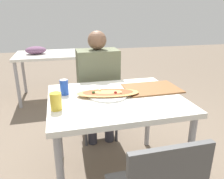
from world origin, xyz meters
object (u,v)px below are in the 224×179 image
Objects in this scene: soda_can at (64,87)px; person_seated at (98,79)px; chair_far_seated at (97,94)px; drink_glass at (56,101)px; dining_table at (115,107)px; pizza_main at (108,93)px.

person_seated is at bearing 53.32° from soda_can.
person_seated reaches higher than soda_can.
chair_far_seated is 0.72× the size of person_seated.
drink_glass reaches higher than chair_far_seated.
drink_glass is at bearing 63.86° from chair_far_seated.
person_seated reaches higher than chair_far_seated.
chair_far_seated is 7.19× the size of drink_glass.
chair_far_seated is 0.24m from person_seated.
soda_can is at bearing 58.70° from chair_far_seated.
soda_can is (-0.37, -0.50, 0.10)m from person_seated.
dining_table is 8.52× the size of drink_glass.
dining_table is 0.44m from soda_can.
drink_glass is (-0.45, -0.13, 0.14)m from dining_table.
dining_table is at bearing 15.87° from drink_glass.
pizza_main is at bearing 139.97° from dining_table.
dining_table is 8.24× the size of soda_can.
person_seated is at bearing 86.67° from pizza_main.
person_seated is (-0.00, -0.11, 0.22)m from chair_far_seated.
soda_can reaches higher than chair_far_seated.
chair_far_seated is 6.96× the size of soda_can.
person_seated is 9.67× the size of soda_can.
drink_glass is (-0.44, -0.89, 0.32)m from chair_far_seated.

